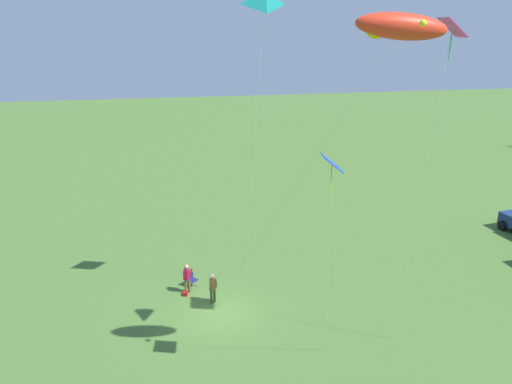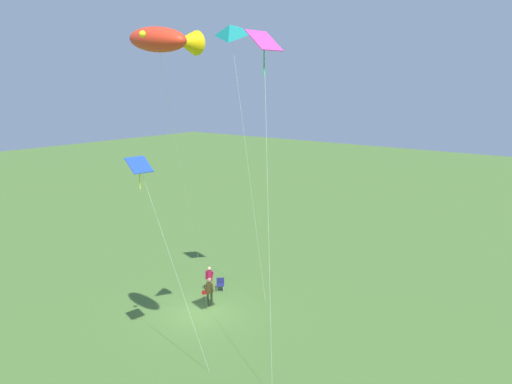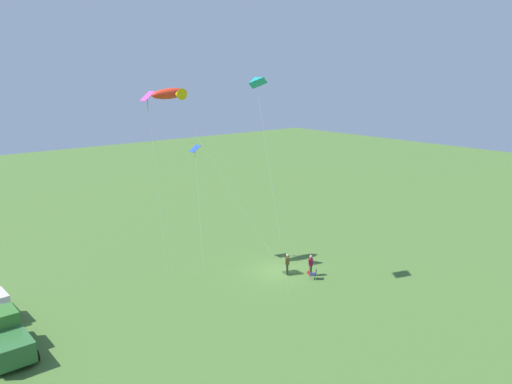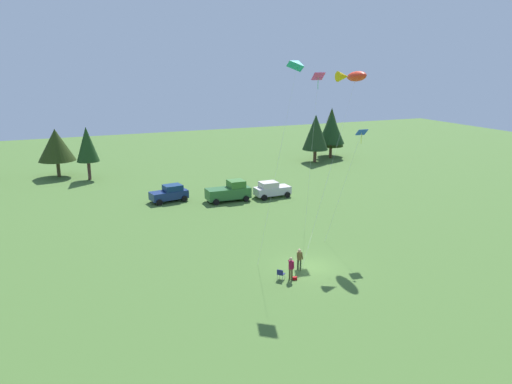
{
  "view_description": "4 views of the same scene",
  "coord_description": "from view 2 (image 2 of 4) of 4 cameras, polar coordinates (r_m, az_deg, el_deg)",
  "views": [
    {
      "loc": [
        22.57,
        -2.5,
        14.42
      ],
      "look_at": [
        -0.19,
        1.91,
        6.5
      ],
      "focal_mm": 35.0,
      "sensor_mm": 36.0,
      "label": 1
    },
    {
      "loc": [
        18.89,
        18.64,
        12.8
      ],
      "look_at": [
        -1.91,
        2.49,
        7.11
      ],
      "focal_mm": 35.0,
      "sensor_mm": 36.0,
      "label": 2
    },
    {
      "loc": [
        -28.42,
        25.78,
        15.81
      ],
      "look_at": [
        -0.77,
        2.77,
        7.28
      ],
      "focal_mm": 35.0,
      "sensor_mm": 36.0,
      "label": 3
    },
    {
      "loc": [
        -18.0,
        -31.66,
        15.54
      ],
      "look_at": [
        -3.08,
        3.35,
        5.54
      ],
      "focal_mm": 35.0,
      "sensor_mm": 36.0,
      "label": 4
    }
  ],
  "objects": [
    {
      "name": "backpack_on_grass",
      "position": [
        31.9,
        -5.83,
        -11.32
      ],
      "size": [
        0.36,
        0.28,
        0.22
      ],
      "primitive_type": "cube",
      "rotation": [
        0.0,
        0.0,
        2.92
      ],
      "color": "#AD0B0F",
      "rests_on": "ground"
    },
    {
      "name": "kite_diamond_rainbow",
      "position": [
        17.36,
        0.97,
        15.52
      ],
      "size": [
        1.78,
        0.93,
        14.59
      ],
      "color": "#E03B9C",
      "rests_on": "ground"
    },
    {
      "name": "person_kite_flyer",
      "position": [
        29.9,
        -5.34,
        -11.07
      ],
      "size": [
        0.49,
        0.5,
        1.74
      ],
      "rotation": [
        0.0,
        0.0,
        0.61
      ],
      "color": "#394929",
      "rests_on": "ground"
    },
    {
      "name": "ground_plane",
      "position": [
        29.46,
        -6.29,
        -13.64
      ],
      "size": [
        160.0,
        160.0,
        0.0
      ],
      "primitive_type": "plane",
      "color": "#476B2E"
    },
    {
      "name": "folding_chair",
      "position": [
        32.13,
        -4.1,
        -10.38
      ],
      "size": [
        0.68,
        0.68,
        0.82
      ],
      "rotation": [
        0.0,
        0.0,
        0.71
      ],
      "color": "navy",
      "rests_on": "ground"
    },
    {
      "name": "kite_large_fish",
      "position": [
        18.16,
        -10.43,
        16.68
      ],
      "size": [
        8.78,
        7.02,
        14.83
      ],
      "color": "red",
      "rests_on": "ground"
    },
    {
      "name": "kite_delta_teal",
      "position": [
        25.13,
        -3.02,
        17.88
      ],
      "size": [
        4.18,
        1.73,
        15.83
      ],
      "color": "teal",
      "rests_on": "ground"
    },
    {
      "name": "person_spectator",
      "position": [
        31.63,
        -5.33,
        -9.73
      ],
      "size": [
        0.43,
        0.57,
        1.74
      ],
      "rotation": [
        0.0,
        0.0,
        0.35
      ],
      "color": "brown",
      "rests_on": "ground"
    },
    {
      "name": "kite_diamond_blue",
      "position": [
        19.97,
        -12.96,
        2.19
      ],
      "size": [
        3.03,
        1.52,
        10.03
      ],
      "color": "blue",
      "rests_on": "ground"
    }
  ]
}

